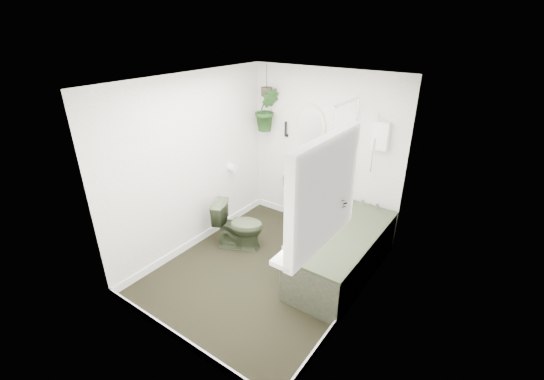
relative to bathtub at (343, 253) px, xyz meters
The scene contains 22 objects.
floor 0.99m from the bathtub, 147.99° to the right, with size 2.30×2.80×0.02m, color black.
ceiling 2.23m from the bathtub, 147.99° to the right, with size 2.30×2.80×0.02m, color white.
wall_back 1.49m from the bathtub, 131.32° to the left, with size 2.30×0.02×2.30m, color white.
wall_front 2.24m from the bathtub, 112.73° to the right, with size 2.30×0.02×2.30m, color white.
wall_left 2.20m from the bathtub, 165.69° to the right, with size 0.02×2.80×2.30m, color white.
wall_right 1.06m from the bathtub, 54.25° to the right, with size 0.02×2.80×2.30m, color white.
skirting 0.97m from the bathtub, 147.99° to the right, with size 2.30×2.80×0.10m, color white.
bathtub is the anchor object (origin of this frame).
bath_screen 1.15m from the bathtub, 123.96° to the left, with size 0.04×0.72×1.40m, color silver, non-canonical shape.
shower_box 1.51m from the bathtub, 90.00° to the left, with size 0.20×0.10×0.35m, color white.
oval_mirror 1.80m from the bathtub, 139.31° to the left, with size 0.46×0.03×0.62m, color beige.
wall_sconce 1.99m from the bathtub, 148.65° to the left, with size 0.04×0.04×0.22m, color black.
toilet_roll_holder 2.01m from the bathtub, behind, with size 0.11×0.11×0.11m, color white.
window_recess 1.84m from the bathtub, 76.41° to the right, with size 0.08×1.00×0.90m, color white.
window_sill 1.54m from the bathtub, 79.61° to the right, with size 0.18×1.00×0.04m, color white.
window_blinds 1.83m from the bathtub, 78.46° to the right, with size 0.01×0.86×0.76m, color white.
toilet 1.43m from the bathtub, 168.78° to the right, with size 0.38×0.66×0.67m, color #343F28.
pedestal_sink 1.20m from the bathtub, 148.18° to the left, with size 0.48×0.41×0.81m, color #343F28, non-canonical shape.
sill_plant 1.43m from the bathtub, 74.64° to the right, with size 0.23×0.20×0.25m, color black.
hanging_plant 2.29m from the bathtub, 155.79° to the left, with size 0.35×0.28×0.63m, color black.
soap_bottle 0.93m from the bathtub, 110.16° to the right, with size 0.09×0.10×0.21m, color #282324.
hanging_pot 2.45m from the bathtub, 155.79° to the left, with size 0.16×0.16×0.12m, color #32271D.
Camera 1 is at (2.21, -2.97, 2.85)m, focal length 24.00 mm.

